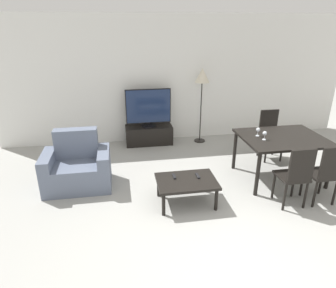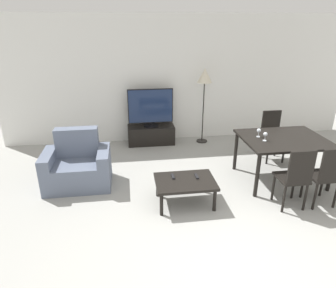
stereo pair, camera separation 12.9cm
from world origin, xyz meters
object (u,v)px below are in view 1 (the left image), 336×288
at_px(armchair, 77,168).
at_px(floor_lamp, 202,79).
at_px(wine_glass_left, 258,130).
at_px(wine_glass_center, 265,134).
at_px(dining_chair_far, 270,132).
at_px(dining_chair_near_right, 326,172).
at_px(coffee_table, 187,183).
at_px(dining_table, 282,141).
at_px(remote_secondary, 174,176).
at_px(remote_primary, 198,176).
at_px(dining_chair_near, 295,174).
at_px(tv_stand, 149,135).
at_px(tv, 148,108).

relative_size(armchair, floor_lamp, 0.64).
height_order(floor_lamp, wine_glass_left, floor_lamp).
distance_m(armchair, wine_glass_center, 3.08).
bearing_deg(wine_glass_center, dining_chair_far, 56.70).
bearing_deg(dining_chair_near_right, wine_glass_center, 128.26).
relative_size(coffee_table, dining_table, 0.65).
height_order(armchair, dining_chair_near_right, dining_chair_near_right).
xyz_separation_m(floor_lamp, remote_secondary, (-1.02, -2.27, -1.01)).
height_order(coffee_table, dining_chair_near_right, dining_chair_near_right).
xyz_separation_m(remote_primary, wine_glass_left, (1.15, 0.52, 0.47)).
bearing_deg(floor_lamp, dining_chair_near_right, -67.86).
bearing_deg(dining_chair_near, remote_secondary, 164.28).
distance_m(dining_chair_near_right, wine_glass_center, 1.03).
distance_m(tv_stand, remote_secondary, 2.33).
bearing_deg(tv_stand, dining_chair_near, -57.32).
xyz_separation_m(armchair, dining_table, (3.37, -0.30, 0.37)).
relative_size(dining_chair_far, dining_chair_near_right, 1.00).
distance_m(tv, coffee_table, 2.51).
distance_m(dining_table, remote_primary, 1.63).
relative_size(dining_table, dining_chair_far, 1.42).
relative_size(tv, dining_chair_near_right, 1.02).
bearing_deg(dining_chair_near, armchair, 160.05).
bearing_deg(remote_primary, dining_table, 15.13).
distance_m(armchair, tv, 2.19).
bearing_deg(armchair, dining_table, -5.03).
relative_size(dining_table, dining_chair_near_right, 1.42).
xyz_separation_m(tv_stand, dining_chair_near_right, (2.26, -2.79, 0.33)).
distance_m(coffee_table, remote_secondary, 0.21).
distance_m(armchair, dining_table, 3.41).
bearing_deg(dining_chair_near_right, wine_glass_left, 123.78).
relative_size(dining_chair_far, remote_primary, 6.34).
bearing_deg(floor_lamp, armchair, -147.43).
bearing_deg(wine_glass_left, dining_chair_near, -80.36).
distance_m(tv, dining_chair_near_right, 3.60).
height_order(dining_chair_far, remote_primary, dining_chair_far).
distance_m(coffee_table, dining_chair_near_right, 2.01).
bearing_deg(floor_lamp, dining_chair_near, -76.81).
height_order(armchair, dining_table, armchair).
height_order(dining_chair_near, wine_glass_center, dining_chair_near).
distance_m(dining_chair_near, dining_chair_near_right, 0.47).
bearing_deg(dining_chair_far, remote_primary, -144.74).
relative_size(dining_chair_near_right, wine_glass_center, 6.51).
distance_m(armchair, remote_primary, 1.96).
height_order(armchair, remote_primary, armchair).
distance_m(dining_chair_near, remote_primary, 1.38).
distance_m(floor_lamp, remote_primary, 2.61).
distance_m(coffee_table, dining_chair_far, 2.39).
relative_size(tv_stand, wine_glass_center, 6.96).
bearing_deg(coffee_table, armchair, 154.01).
bearing_deg(tv_stand, remote_primary, -78.56).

